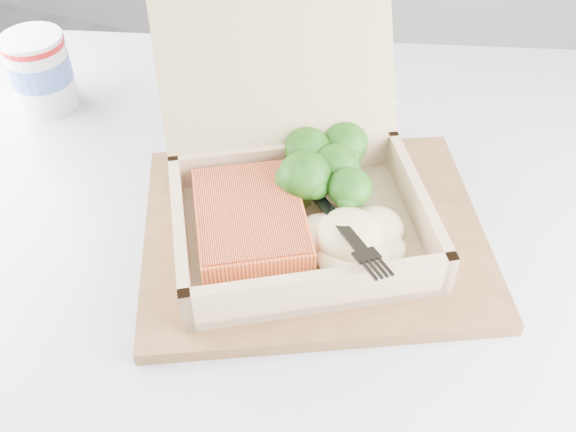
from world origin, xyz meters
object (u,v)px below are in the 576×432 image
at_px(takeout_container, 292,167).
at_px(paper_cup, 40,69).
at_px(serving_tray, 314,233).
at_px(cafe_table, 267,363).

height_order(takeout_container, paper_cup, takeout_container).
bearing_deg(takeout_container, paper_cup, 136.59).
bearing_deg(paper_cup, takeout_container, -11.74).
height_order(serving_tray, takeout_container, takeout_container).
height_order(cafe_table, takeout_container, takeout_container).
relative_size(cafe_table, takeout_container, 2.86).
distance_m(cafe_table, serving_tray, 0.20).
bearing_deg(takeout_container, serving_tray, -67.37).
relative_size(cafe_table, serving_tray, 3.13).
relative_size(takeout_container, paper_cup, 3.88).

